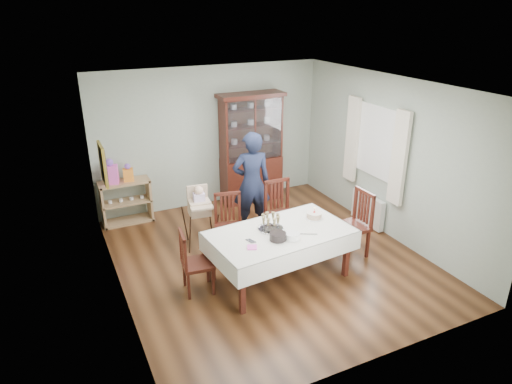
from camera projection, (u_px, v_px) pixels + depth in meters
floor at (268, 258)px, 7.23m from camera, size 5.00×5.00×0.00m
room_shell at (254, 146)px, 7.02m from camera, size 5.00×5.00×5.00m
dining_table at (280, 255)px, 6.57m from camera, size 2.10×1.33×0.76m
china_cabinet at (251, 147)px, 8.98m from camera, size 1.30×0.48×2.18m
sideboard at (126, 202)px, 8.29m from camera, size 0.90×0.38×0.80m
picture_frame at (103, 164)px, 6.39m from camera, size 0.04×0.48×0.58m
window at (377, 142)px, 7.77m from camera, size 0.04×1.02×1.22m
curtain_left at (399, 158)px, 7.27m from camera, size 0.07×0.30×1.55m
curtain_right at (352, 139)px, 8.30m from camera, size 0.07×0.30×1.55m
radiator at (368, 209)px, 8.22m from camera, size 0.10×0.80×0.55m
chair_far_left at (230, 237)px, 7.25m from camera, size 0.53×0.53×0.99m
chair_far_right at (281, 225)px, 7.61m from camera, size 0.48×0.48×1.06m
chair_end_left at (197, 273)px, 6.32m from camera, size 0.46×0.46×0.92m
chair_end_right at (351, 236)px, 7.23m from camera, size 0.49×0.49×1.06m
woman at (252, 183)px, 7.77m from camera, size 0.73×0.55×1.80m
high_chair at (200, 222)px, 7.52m from camera, size 0.51×0.51×1.04m
champagne_tray at (271, 225)px, 6.46m from camera, size 0.37×0.37×0.22m
birthday_cake at (314, 216)px, 6.80m from camera, size 0.26×0.26×0.18m
plate_stack_dark at (278, 236)px, 6.18m from camera, size 0.29×0.29×0.11m
plate_stack_white at (292, 236)px, 6.21m from camera, size 0.26×0.26×0.09m
napkin_stack at (252, 247)px, 5.99m from camera, size 0.17×0.17×0.02m
cutlery at (249, 241)px, 6.15m from camera, size 0.13×0.16×0.01m
cake_knife at (308, 234)px, 6.34m from camera, size 0.24×0.14×0.01m
gift_bag_pink at (111, 173)px, 7.96m from camera, size 0.28×0.22×0.46m
gift_bag_orange at (128, 173)px, 8.10m from camera, size 0.19×0.15×0.33m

